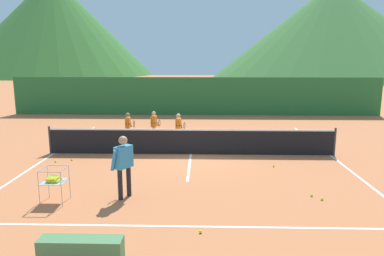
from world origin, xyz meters
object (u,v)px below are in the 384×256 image
Objects in this scene: tennis_ball_1 at (322,199)px; tennis_ball_2 at (312,195)px; tennis_ball_0 at (201,232)px; courtside_bench at (81,250)px; student_1 at (154,123)px; instructor at (124,161)px; ball_cart at (54,180)px; tennis_net at (191,141)px; student_2 at (179,126)px; student_0 at (128,124)px; tennis_ball_3 at (56,161)px; tennis_ball_5 at (274,166)px; tennis_ball_4 at (72,160)px.

tennis_ball_1 and tennis_ball_2 have the same top height.
courtside_bench is at bearing -151.51° from tennis_ball_0.
instructor is at bearing -89.43° from student_1.
tennis_ball_1 is at bearing 2.73° from ball_cart.
tennis_net is at bearing 76.94° from courtside_bench.
tennis_net is 8.31× the size of student_2.
student_0 is at bearing 110.91° from tennis_ball_0.
student_1 is at bearing 8.39° from student_0.
ball_cart is 3.85m from tennis_ball_3.
student_1 is 8.72m from tennis_ball_0.
tennis_ball_2 and tennis_ball_5 have the same top height.
tennis_ball_0 and tennis_ball_2 have the same top height.
tennis_net is 12.03× the size of ball_cart.
tennis_ball_0 is at bearing -69.09° from student_0.
tennis_ball_2 is 8.57m from tennis_ball_3.
student_0 is 18.76× the size of tennis_ball_0.
instructor is 24.35× the size of tennis_ball_4.
courtside_bench is at bearing -97.32° from student_2.
tennis_ball_5 is (4.50, -3.69, -0.76)m from student_1.
tennis_ball_5 is 7.47m from courtside_bench.
instructor is 6.52m from student_1.
tennis_ball_3 is at bearing 177.38° from tennis_ball_5.
student_0 is at bearing 58.51° from tennis_ball_3.
tennis_ball_4 is at bearing 127.58° from instructor.
student_2 is 0.87× the size of courtside_bench.
tennis_ball_3 and tennis_ball_5 have the same top height.
tennis_ball_2 is (6.64, 0.57, -0.56)m from ball_cart.
ball_cart is at bearing -175.08° from tennis_ball_2.
student_1 reaches higher than courtside_bench.
instructor is 4.39m from tennis_ball_4.
courtside_bench is (-1.73, -7.46, -0.27)m from tennis_net.
tennis_ball_2 is 2.67m from tennis_ball_5.
courtside_bench is at bearing -69.06° from tennis_ball_4.
student_2 is at bearing 96.93° from tennis_ball_0.
ball_cart is 13.22× the size of tennis_ball_4.
student_0 is 9.51m from courtside_bench.
tennis_ball_2 is 6.04m from courtside_bench.
student_1 is 19.44× the size of tennis_ball_5.
student_2 is 19.15× the size of tennis_ball_1.
tennis_ball_0 is 1.00× the size of tennis_ball_2.
student_1 is at bearing 47.65° from tennis_ball_3.
tennis_ball_5 is at bearing 100.83° from tennis_ball_2.
tennis_net is 4.88m from tennis_ball_3.
student_0 reaches higher than tennis_ball_2.
student_1 is 19.44× the size of tennis_ball_4.
student_2 is at bearing 108.78° from tennis_net.
instructor is 1.84× the size of ball_cart.
tennis_ball_4 is (-0.91, 3.77, -0.56)m from ball_cart.
tennis_ball_4 is 0.05× the size of courtside_bench.
tennis_ball_5 is at bearing 52.33° from courtside_bench.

